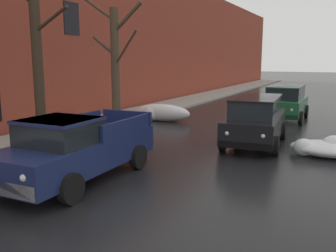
# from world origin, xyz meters

# --- Properties ---
(left_sidewalk_slab) EXTENTS (2.94, 80.00, 0.13)m
(left_sidewalk_slab) POSITION_xyz_m (-5.90, 18.00, 0.06)
(left_sidewalk_slab) COLOR gray
(left_sidewalk_slab) RESTS_ON ground
(brick_townhouse_facade) EXTENTS (0.63, 80.00, 9.34)m
(brick_townhouse_facade) POSITION_xyz_m (-7.87, 17.99, 4.67)
(brick_townhouse_facade) COLOR brown
(brick_townhouse_facade) RESTS_ON ground
(snow_bank_near_corner_left) EXTENTS (3.04, 0.99, 0.89)m
(snow_bank_near_corner_left) POSITION_xyz_m (-3.59, 17.38, 0.42)
(snow_bank_near_corner_left) COLOR white
(snow_bank_near_corner_left) RESTS_ON ground
(snow_bank_along_left_kerb) EXTENTS (2.43, 1.47, 0.71)m
(snow_bank_along_left_kerb) POSITION_xyz_m (4.65, 13.54, 0.28)
(snow_bank_along_left_kerb) COLOR white
(snow_bank_along_left_kerb) RESTS_ON ground
(bare_tree_second_along_sidewalk) EXTENTS (2.94, 1.25, 6.61)m
(bare_tree_second_along_sidewalk) POSITION_xyz_m (-4.74, 10.14, 3.43)
(bare_tree_second_along_sidewalk) COLOR #382B1E
(bare_tree_second_along_sidewalk) RESTS_ON ground
(bare_tree_mid_block) EXTENTS (3.32, 1.68, 6.33)m
(bare_tree_mid_block) POSITION_xyz_m (-4.71, 14.88, 3.06)
(bare_tree_mid_block) COLOR #4C3D2D
(bare_tree_mid_block) RESTS_ON ground
(pickup_truck_darkblue_approaching_near_lane) EXTENTS (2.23, 5.08, 1.76)m
(pickup_truck_darkblue_approaching_near_lane) POSITION_xyz_m (-1.14, 7.87, 0.88)
(pickup_truck_darkblue_approaching_near_lane) COLOR navy
(pickup_truck_darkblue_approaching_near_lane) RESTS_ON ground
(suv_black_parked_kerbside_close) EXTENTS (2.28, 4.73, 1.82)m
(suv_black_parked_kerbside_close) POSITION_xyz_m (2.11, 14.17, 0.99)
(suv_black_parked_kerbside_close) COLOR black
(suv_black_parked_kerbside_close) RESTS_ON ground
(suv_green_parked_kerbside_mid) EXTENTS (2.13, 4.37, 1.82)m
(suv_green_parked_kerbside_mid) POSITION_xyz_m (2.13, 20.75, 0.99)
(suv_green_parked_kerbside_mid) COLOR #1E5633
(suv_green_parked_kerbside_mid) RESTS_ON ground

